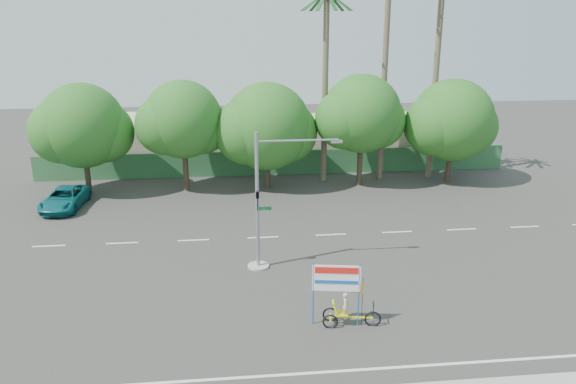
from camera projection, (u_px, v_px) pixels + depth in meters
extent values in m
plane|color=#33302D|center=(319.00, 302.00, 25.17)|extent=(120.00, 120.00, 0.00)
cube|color=#336B3D|center=(277.00, 163.00, 45.29)|extent=(38.00, 0.08, 2.00)
cube|color=beige|center=(156.00, 142.00, 48.23)|extent=(12.00, 8.00, 4.00)
cube|color=beige|center=(361.00, 139.00, 50.14)|extent=(14.00, 8.00, 3.60)
cylinder|color=#473828|center=(87.00, 170.00, 40.30)|extent=(0.40, 0.40, 3.52)
sphere|color=#1E5D1B|center=(82.00, 126.00, 39.35)|extent=(6.00, 6.00, 6.00)
sphere|color=#1E5D1B|center=(104.00, 132.00, 39.94)|extent=(4.32, 4.32, 4.32)
sphere|color=#1E5D1B|center=(62.00, 131.00, 39.06)|extent=(4.56, 4.56, 4.56)
cylinder|color=#473828|center=(186.00, 166.00, 40.98)|extent=(0.40, 0.40, 3.74)
sphere|color=#1E5D1B|center=(183.00, 119.00, 39.97)|extent=(5.60, 5.60, 5.60)
sphere|color=#1E5D1B|center=(201.00, 127.00, 40.57)|extent=(4.03, 4.03, 4.03)
sphere|color=#1E5D1B|center=(165.00, 125.00, 39.71)|extent=(4.26, 4.26, 4.26)
cylinder|color=#473828|center=(267.00, 166.00, 41.67)|extent=(0.40, 0.40, 3.30)
sphere|color=#1E5D1B|center=(267.00, 126.00, 40.78)|extent=(6.40, 6.40, 6.40)
sphere|color=#1E5D1B|center=(286.00, 132.00, 41.37)|extent=(4.61, 4.61, 4.61)
sphere|color=#1E5D1B|center=(247.00, 131.00, 40.48)|extent=(4.86, 4.86, 4.86)
cylinder|color=#473828|center=(360.00, 160.00, 42.30)|extent=(0.40, 0.40, 3.87)
sphere|color=#1E5D1B|center=(362.00, 114.00, 41.26)|extent=(5.80, 5.80, 5.80)
sphere|color=#1E5D1B|center=(377.00, 121.00, 41.86)|extent=(4.18, 4.18, 4.18)
sphere|color=#1E5D1B|center=(345.00, 119.00, 40.99)|extent=(4.41, 4.41, 4.41)
cylinder|color=#473828|center=(449.00, 160.00, 43.09)|extent=(0.40, 0.40, 3.43)
sphere|color=#1E5D1B|center=(452.00, 120.00, 42.16)|extent=(6.20, 6.20, 6.20)
sphere|color=#1E5D1B|center=(468.00, 126.00, 42.75)|extent=(4.46, 4.46, 4.46)
sphere|color=#1E5D1B|center=(435.00, 125.00, 41.87)|extent=(4.71, 4.71, 4.71)
cylinder|color=#70604C|center=(385.00, 69.00, 41.98)|extent=(0.44, 0.44, 17.00)
cylinder|color=#70604C|center=(435.00, 82.00, 42.69)|extent=(0.44, 0.44, 15.00)
cylinder|color=#70604C|center=(325.00, 90.00, 41.97)|extent=(0.44, 0.44, 14.00)
cube|color=#1C4C21|center=(340.00, 1.00, 40.18)|extent=(1.91, 0.28, 1.36)
cube|color=#1C4C21|center=(335.00, 1.00, 40.73)|extent=(1.65, 1.44, 1.36)
cube|color=#1C4C21|center=(327.00, 1.00, 40.98)|extent=(0.61, 1.93, 1.36)
cube|color=#1C4C21|center=(318.00, 1.00, 40.81)|extent=(1.20, 1.80, 1.36)
cube|color=#1C4C21|center=(314.00, 1.00, 40.30)|extent=(1.89, 0.92, 1.36)
cube|color=#1C4C21|center=(315.00, 1.00, 39.69)|extent=(1.89, 0.92, 1.36)
cube|color=#1C4C21|center=(322.00, 1.00, 39.26)|extent=(1.20, 1.80, 1.36)
cube|color=#1C4C21|center=(331.00, 1.00, 39.22)|extent=(0.61, 1.93, 1.36)
cube|color=#1C4C21|center=(338.00, 1.00, 39.58)|extent=(1.65, 1.44, 1.36)
cylinder|color=gray|center=(258.00, 266.00, 28.70)|extent=(1.10, 1.10, 0.10)
cylinder|color=gray|center=(257.00, 202.00, 27.67)|extent=(0.18, 0.18, 7.00)
cylinder|color=gray|center=(298.00, 140.00, 26.97)|extent=(4.00, 0.10, 0.10)
cube|color=gray|center=(337.00, 142.00, 27.20)|extent=(0.55, 0.20, 0.12)
imported|color=black|center=(258.00, 201.00, 27.43)|extent=(0.16, 0.20, 1.00)
cube|color=#14662D|center=(264.00, 208.00, 27.81)|extent=(0.70, 0.04, 0.18)
torus|color=black|center=(373.00, 319.00, 23.13)|extent=(0.70, 0.20, 0.70)
torus|color=black|center=(330.00, 315.00, 23.52)|extent=(0.66, 0.19, 0.65)
torus|color=black|center=(330.00, 322.00, 22.97)|extent=(0.66, 0.19, 0.65)
cube|color=yellow|center=(352.00, 317.00, 23.17)|extent=(1.74, 0.36, 0.06)
cube|color=yellow|center=(330.00, 318.00, 23.24)|extent=(0.17, 0.62, 0.05)
cube|color=yellow|center=(342.00, 314.00, 23.15)|extent=(0.58, 0.51, 0.06)
cube|color=yellow|center=(335.00, 307.00, 23.08)|extent=(0.30, 0.47, 0.56)
cylinder|color=black|center=(373.00, 310.00, 23.01)|extent=(0.04, 0.04, 0.57)
cube|color=black|center=(374.00, 304.00, 22.93)|extent=(0.12, 0.46, 0.04)
imported|color=#CCB284|center=(346.00, 305.00, 23.02)|extent=(0.33, 0.45, 1.11)
cylinder|color=blue|center=(313.00, 294.00, 22.96)|extent=(0.07, 0.07, 2.78)
cylinder|color=blue|center=(359.00, 295.00, 22.85)|extent=(0.07, 0.07, 2.78)
cube|color=white|center=(336.00, 278.00, 22.69)|extent=(1.94, 0.39, 1.13)
cube|color=red|center=(337.00, 271.00, 22.55)|extent=(1.73, 0.31, 0.27)
cube|color=blue|center=(336.00, 282.00, 22.70)|extent=(1.73, 0.31, 0.14)
cylinder|color=black|center=(362.00, 302.00, 22.93)|extent=(0.02, 0.02, 2.16)
cube|color=red|center=(354.00, 287.00, 22.75)|extent=(0.90, 0.18, 0.68)
imported|color=#0F6269|center=(65.00, 198.00, 37.38)|extent=(2.60, 5.09, 1.38)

